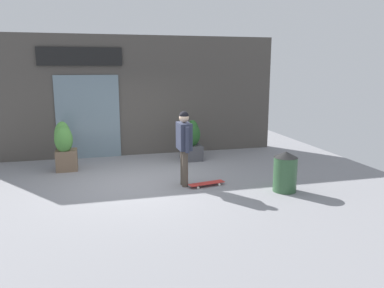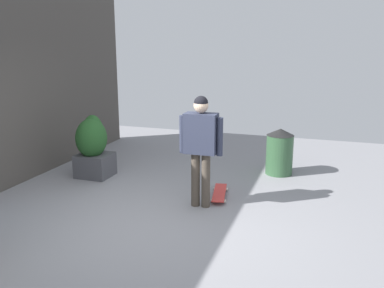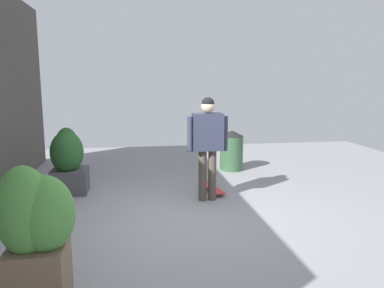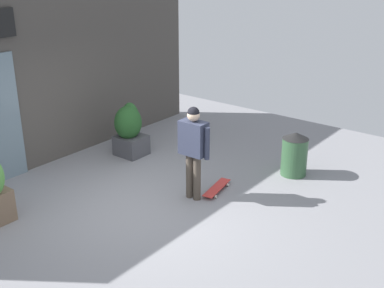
# 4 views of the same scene
# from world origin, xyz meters

# --- Properties ---
(ground_plane) EXTENTS (12.00, 12.00, 0.00)m
(ground_plane) POSITION_xyz_m (0.00, 0.00, 0.00)
(ground_plane) COLOR gray
(building_facade) EXTENTS (8.93, 0.31, 3.49)m
(building_facade) POSITION_xyz_m (-0.05, 2.93, 1.74)
(building_facade) COLOR #4C4742
(building_facade) RESTS_ON ground_plane
(skateboarder) EXTENTS (0.27, 0.65, 1.67)m
(skateboarder) POSITION_xyz_m (0.85, -0.49, 1.03)
(skateboarder) COLOR #4C4238
(skateboarder) RESTS_ON ground_plane
(skateboard) EXTENTS (0.85, 0.34, 0.08)m
(skateboard) POSITION_xyz_m (1.33, -0.66, 0.06)
(skateboard) COLOR red
(skateboard) RESTS_ON ground_plane
(planter_box_left) EXTENTS (0.61, 0.60, 1.13)m
(planter_box_left) POSITION_xyz_m (1.60, 1.80, 0.59)
(planter_box_left) COLOR #47474C
(planter_box_left) RESTS_ON ground_plane
(trash_bin) EXTENTS (0.50, 0.50, 0.86)m
(trash_bin) POSITION_xyz_m (2.83, -1.40, 0.43)
(trash_bin) COLOR #335938
(trash_bin) RESTS_ON ground_plane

